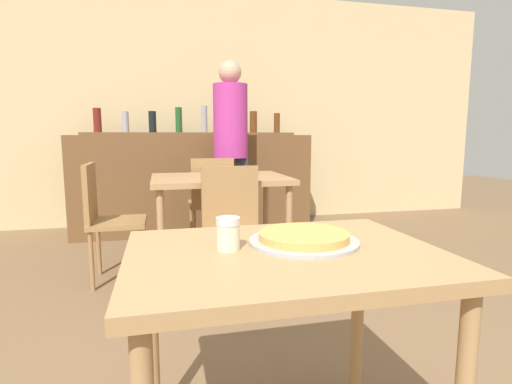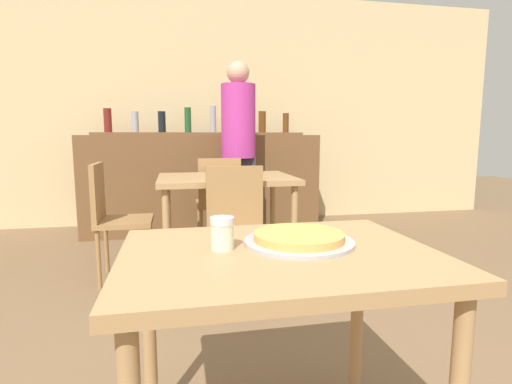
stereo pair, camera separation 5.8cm
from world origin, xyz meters
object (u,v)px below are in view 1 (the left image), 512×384
object	(u,v)px
chair_far_side_back	(212,198)
cheese_shaker	(228,233)
chair_far_side_left	(106,214)
person_standing	(231,145)
chair_far_side_front	(233,224)
pizza_tray	(304,238)

from	to	relation	value
chair_far_side_back	cheese_shaker	xyz separation A→B (m)	(-0.25, -2.45, 0.28)
chair_far_side_left	cheese_shaker	xyz separation A→B (m)	(0.60, -1.89, 0.28)
person_standing	chair_far_side_back	bearing A→B (deg)	-124.68
chair_far_side_front	chair_far_side_back	bearing A→B (deg)	90.00
pizza_tray	person_standing	xyz separation A→B (m)	(0.24, 2.78, 0.23)
chair_far_side_back	cheese_shaker	world-z (taller)	chair_far_side_back
chair_far_side_back	pizza_tray	size ratio (longest dim) A/B	2.51
person_standing	pizza_tray	bearing A→B (deg)	-95.02
chair_far_side_front	chair_far_side_left	size ratio (longest dim) A/B	1.00
chair_far_side_back	cheese_shaker	size ratio (longest dim) A/B	8.85
chair_far_side_back	person_standing	xyz separation A→B (m)	(0.24, 0.35, 0.47)
chair_far_side_left	cheese_shaker	distance (m)	2.00
chair_far_side_front	chair_far_side_left	distance (m)	1.01
pizza_tray	cheese_shaker	bearing A→B (deg)	-176.38
cheese_shaker	person_standing	bearing A→B (deg)	80.03
chair_far_side_front	chair_far_side_back	size ratio (longest dim) A/B	1.00
chair_far_side_front	chair_far_side_back	world-z (taller)	same
chair_far_side_back	chair_far_side_left	xyz separation A→B (m)	(-0.85, -0.56, 0.00)
chair_far_side_back	pizza_tray	bearing A→B (deg)	89.96
pizza_tray	person_standing	size ratio (longest dim) A/B	0.20
chair_far_side_back	chair_far_side_left	bearing A→B (deg)	33.49
pizza_tray	chair_far_side_back	bearing A→B (deg)	89.96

